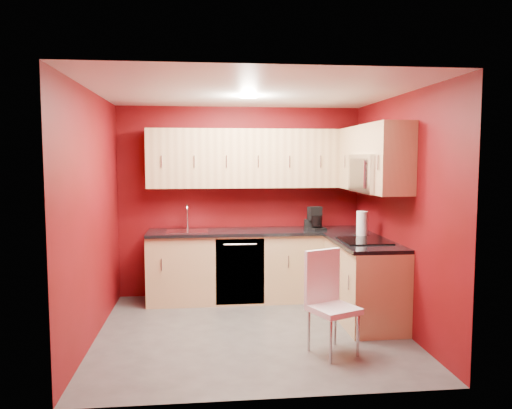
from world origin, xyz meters
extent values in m
plane|color=#524F4D|center=(0.00, 0.00, 0.00)|extent=(3.20, 3.20, 0.00)
plane|color=white|center=(0.00, 0.00, 2.50)|extent=(3.20, 3.20, 0.00)
plane|color=#660910|center=(0.00, 1.50, 1.25)|extent=(3.20, 0.00, 3.20)
plane|color=#660910|center=(0.00, -1.50, 1.25)|extent=(3.20, 0.00, 3.20)
plane|color=#660910|center=(-1.60, 0.00, 1.25)|extent=(0.00, 3.00, 3.00)
plane|color=#660910|center=(1.60, 0.00, 1.25)|extent=(0.00, 3.00, 3.00)
cube|color=tan|center=(0.20, 1.20, 0.43)|extent=(2.80, 0.60, 0.87)
cube|color=tan|center=(1.30, 0.25, 0.43)|extent=(0.60, 1.30, 0.87)
cube|color=black|center=(0.20, 1.19, 0.89)|extent=(2.80, 0.63, 0.04)
cube|color=black|center=(1.29, 0.23, 0.89)|extent=(0.63, 1.27, 0.04)
cube|color=tan|center=(0.20, 1.32, 1.83)|extent=(2.80, 0.35, 0.75)
cube|color=tan|center=(1.43, 0.86, 1.83)|extent=(0.35, 0.57, 0.75)
cube|color=tan|center=(1.43, -0.29, 1.83)|extent=(0.35, 0.22, 0.75)
cube|color=tan|center=(1.43, 0.20, 2.04)|extent=(0.35, 0.76, 0.33)
cube|color=silver|center=(1.40, 0.20, 1.66)|extent=(0.40, 0.76, 0.42)
cube|color=black|center=(1.21, 0.20, 1.66)|extent=(0.02, 0.62, 0.33)
cylinder|color=silver|center=(1.19, -0.03, 1.66)|extent=(0.02, 0.02, 0.29)
cube|color=black|center=(1.28, 0.20, 0.92)|extent=(0.50, 0.55, 0.01)
cube|color=silver|center=(-0.70, 1.18, 0.91)|extent=(0.52, 0.42, 0.02)
cylinder|color=silver|center=(-0.70, 1.38, 1.04)|extent=(0.02, 0.02, 0.26)
torus|color=silver|center=(-0.70, 1.31, 1.17)|extent=(0.02, 0.16, 0.16)
cylinder|color=silver|center=(-0.70, 1.24, 1.11)|extent=(0.02, 0.02, 0.12)
cube|color=black|center=(-0.05, 0.91, 0.43)|extent=(0.60, 0.02, 0.82)
cylinder|color=white|center=(0.00, 0.30, 2.48)|extent=(0.20, 0.20, 0.01)
camera|label=1|loc=(-0.50, -5.11, 1.83)|focal=35.00mm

